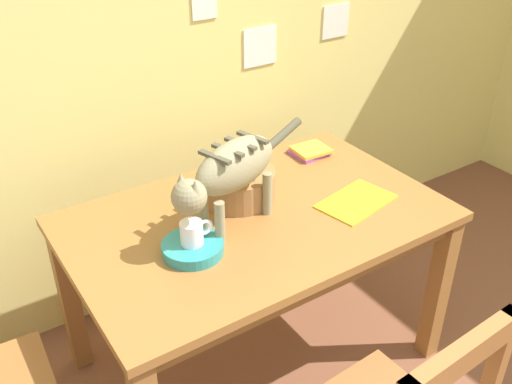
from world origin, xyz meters
TOP-DOWN VIEW (x-y plane):
  - wall_rear at (0.00, 2.18)m, footprint 5.39×0.11m
  - dining_table at (0.04, 1.47)m, footprint 1.39×0.88m
  - cat at (-0.08, 1.45)m, footprint 0.63×0.25m
  - saucer_bowl at (-0.27, 1.39)m, footprint 0.21×0.21m
  - coffee_mug at (-0.26, 1.39)m, footprint 0.12×0.08m
  - magazine at (0.41, 1.33)m, footprint 0.33×0.24m
  - book_stack at (0.51, 1.75)m, footprint 0.16×0.15m
  - wicker_basket at (0.05, 1.62)m, footprint 0.30×0.30m

SIDE VIEW (x-z plane):
  - dining_table at x=0.04m, z-range 0.28..1.02m
  - magazine at x=0.41m, z-range 0.74..0.74m
  - book_stack at x=0.51m, z-range 0.74..0.77m
  - saucer_bowl at x=-0.27m, z-range 0.74..0.78m
  - wicker_basket at x=0.05m, z-range 0.74..0.85m
  - coffee_mug at x=-0.26m, z-range 0.78..0.86m
  - cat at x=-0.08m, z-range 0.80..1.13m
  - wall_rear at x=0.00m, z-range 0.00..2.50m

